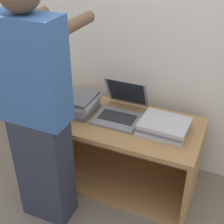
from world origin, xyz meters
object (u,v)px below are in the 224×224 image
Objects in this scene: laptop_stack_right at (164,126)px; person at (38,115)px; laptop_stack_left at (74,102)px; laptop_open at (120,110)px.

laptop_stack_right is 0.21× the size of person.
laptop_stack_right is at bearing -0.04° from laptop_stack_left.
laptop_stack_left is at bearing 95.59° from person.
person is at bearing -143.09° from laptop_stack_right.
laptop_stack_right is (0.35, -0.07, -0.01)m from laptop_open.
laptop_stack_right is (0.71, -0.00, -0.03)m from laptop_stack_left.
laptop_stack_left is 0.53m from person.
laptop_stack_left is at bearing -169.78° from laptop_open.
laptop_open is 0.36m from laptop_stack_right.
laptop_open is 0.67m from person.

